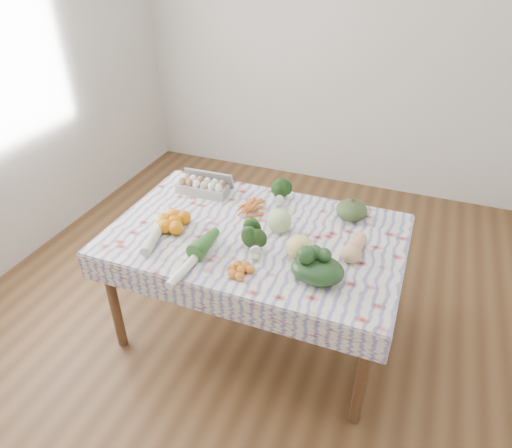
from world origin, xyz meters
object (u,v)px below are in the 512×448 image
egg_carton (203,187)px  kabocha_squash (352,210)px  dining_table (256,244)px  butternut_squash (355,247)px  cabbage (279,221)px  grapefruit (299,247)px

egg_carton → kabocha_squash: 0.97m
dining_table → butternut_squash: (0.56, -0.01, 0.14)m
dining_table → kabocha_squash: kabocha_squash is taller
egg_carton → cabbage: (0.61, -0.23, 0.03)m
dining_table → kabocha_squash: (0.48, 0.35, 0.14)m
butternut_squash → grapefruit: (-0.27, -0.13, 0.01)m
dining_table → kabocha_squash: bearing=35.9°
kabocha_squash → butternut_squash: bearing=-76.3°
butternut_squash → grapefruit: size_ratio=1.70×
egg_carton → butternut_squash: size_ratio=1.51×
egg_carton → butternut_squash: butternut_squash is taller
dining_table → kabocha_squash: size_ratio=8.63×
dining_table → cabbage: cabbage is taller
dining_table → grapefruit: grapefruit is taller
kabocha_squash → cabbage: bearing=-141.5°
egg_carton → kabocha_squash: kabocha_squash is taller
dining_table → egg_carton: size_ratio=4.72×
dining_table → cabbage: (0.12, 0.06, 0.16)m
cabbage → grapefruit: 0.26m
dining_table → egg_carton: (-0.49, 0.30, 0.13)m
dining_table → cabbage: size_ratio=11.20×
dining_table → butternut_squash: size_ratio=7.14×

